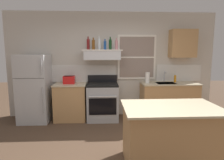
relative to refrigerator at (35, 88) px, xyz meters
The scene contains 19 objects.
ground_plane 2.77m from the refrigerator, 44.08° to the right, with size 16.00×16.00×0.00m, color #4C3828.
back_wall 2.04m from the refrigerator, 11.29° to the left, with size 5.40×0.11×2.70m.
refrigerator is the anchor object (origin of this frame).
counter_left_of_stove 0.92m from the refrigerator, ahead, with size 0.79×0.63×0.91m.
toaster 0.85m from the refrigerator, ahead, with size 0.30×0.20×0.19m.
stove_range 1.69m from the refrigerator, ahead, with size 0.76×0.69×1.09m.
range_hood_shelf 1.84m from the refrigerator, ahead, with size 0.96×0.52×0.24m.
bottle_red_label_wine 1.69m from the refrigerator, ahead, with size 0.07×0.07×0.32m.
bottle_amber_wine 1.78m from the refrigerator, ahead, with size 0.07×0.07×0.29m.
bottle_clear_tall 1.91m from the refrigerator, ahead, with size 0.06×0.06×0.33m.
bottle_blue_liqueur 2.01m from the refrigerator, ahead, with size 0.07×0.07×0.26m.
bottle_dark_green_wine 2.13m from the refrigerator, ahead, with size 0.07×0.07×0.30m.
bottle_rose_pink 2.26m from the refrigerator, ahead, with size 0.07×0.07×0.28m.
counter_right_with_sink 3.37m from the refrigerator, ahead, with size 1.43×0.63×0.91m.
sink_faucet 3.26m from the refrigerator, ahead, with size 0.03×0.17×0.28m.
paper_towel_roll 2.79m from the refrigerator, ahead, with size 0.11×0.11×0.27m, color white.
dish_soap_bottle 3.54m from the refrigerator, ahead, with size 0.06×0.06×0.18m, color orange.
kitchen_island 3.35m from the refrigerator, 37.43° to the right, with size 1.40×0.90×0.91m.
upper_cabinet_right 3.86m from the refrigerator, ahead, with size 0.64×0.32×0.70m.
Camera 1 is at (-0.27, -2.83, 1.70)m, focal length 30.84 mm.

